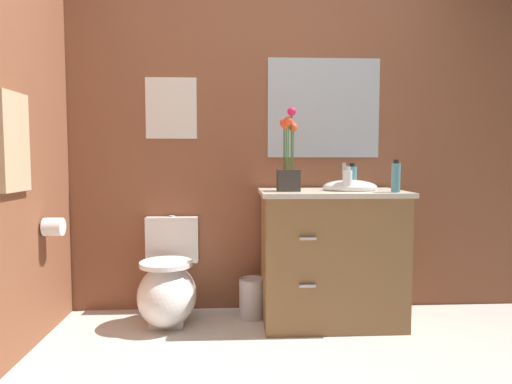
{
  "coord_description": "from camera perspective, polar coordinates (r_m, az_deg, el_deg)",
  "views": [
    {
      "loc": [
        -0.24,
        -1.76,
        1.09
      ],
      "look_at": [
        -0.1,
        1.1,
        0.88
      ],
      "focal_mm": 31.39,
      "sensor_mm": 36.0,
      "label": 1
    }
  ],
  "objects": [
    {
      "name": "trash_bin",
      "position": [
        3.15,
        -0.47,
        -13.33
      ],
      "size": [
        0.18,
        0.18,
        0.27
      ],
      "color": "#B7B7BC",
      "rests_on": "ground_plane"
    },
    {
      "name": "hanging_towel",
      "position": [
        2.67,
        -28.4,
        5.61
      ],
      "size": [
        0.03,
        0.28,
        0.52
      ],
      "primitive_type": "cube",
      "color": "tan"
    },
    {
      "name": "toilet",
      "position": [
        3.08,
        -11.14,
        -11.78
      ],
      "size": [
        0.38,
        0.59,
        0.69
      ],
      "color": "white",
      "rests_on": "ground_plane"
    },
    {
      "name": "soap_bottle",
      "position": [
        3.09,
        12.13,
        1.82
      ],
      "size": [
        0.06,
        0.06,
        0.18
      ],
      "color": "teal",
      "rests_on": "vanity_cabinet"
    },
    {
      "name": "vanity_cabinet",
      "position": [
        3.04,
        9.56,
        -7.9
      ],
      "size": [
        0.94,
        0.56,
        1.06
      ],
      "color": "brown",
      "rests_on": "ground_plane"
    },
    {
      "name": "flower_vase",
      "position": [
        2.88,
        4.16,
        3.85
      ],
      "size": [
        0.14,
        0.14,
        0.53
      ],
      "color": "#38332D",
      "rests_on": "vanity_cabinet"
    },
    {
      "name": "wall_poster",
      "position": [
        3.24,
        -10.76,
        10.45
      ],
      "size": [
        0.36,
        0.01,
        0.42
      ],
      "primitive_type": "cube",
      "color": "silver"
    },
    {
      "name": "hand_wash_bottle",
      "position": [
        2.9,
        11.57,
        1.48
      ],
      "size": [
        0.06,
        0.06,
        0.16
      ],
      "color": "white",
      "rests_on": "vanity_cabinet"
    },
    {
      "name": "wall_back",
      "position": [
        3.26,
        4.98,
        7.06
      ],
      "size": [
        4.36,
        0.05,
        2.5
      ],
      "primitive_type": "cube",
      "color": "brown",
      "rests_on": "ground_plane"
    },
    {
      "name": "lotion_bottle",
      "position": [
        2.9,
        17.39,
        1.8
      ],
      "size": [
        0.06,
        0.06,
        0.2
      ],
      "color": "teal",
      "rests_on": "vanity_cabinet"
    },
    {
      "name": "wall_mirror",
      "position": [
        3.28,
        8.62,
        10.52
      ],
      "size": [
        0.8,
        0.01,
        0.7
      ],
      "primitive_type": "cube",
      "color": "#B2BCC6"
    },
    {
      "name": "toilet_paper_roll",
      "position": [
        2.97,
        -24.39,
        -4.06
      ],
      "size": [
        0.11,
        0.11,
        0.11
      ],
      "primitive_type": "cylinder",
      "rotation": [
        0.0,
        1.57,
        0.0
      ],
      "color": "white"
    }
  ]
}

